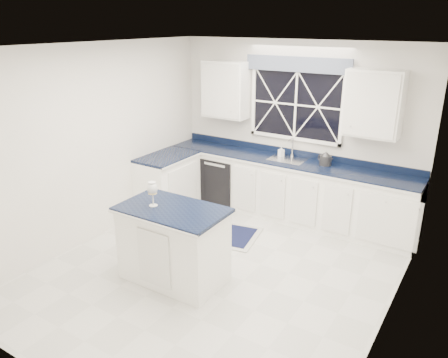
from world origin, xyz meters
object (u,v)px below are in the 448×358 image
Objects in this scene: island at (174,244)px; wine_glass at (152,189)px; faucet at (292,147)px; dishwasher at (226,179)px; kettle at (325,159)px; soap_bottle at (281,151)px.

wine_glass reaches higher than island.
dishwasher is at bearing -169.98° from faucet.
faucet is 0.60m from kettle.
island is at bearing -94.45° from soap_bottle.
soap_bottle reaches higher than dishwasher.
soap_bottle is (0.95, 0.13, 0.61)m from dishwasher.
faucet is 0.18m from soap_bottle.
kettle reaches higher than soap_bottle.
dishwasher is 2.58m from wine_glass.
soap_bottle is (0.19, 2.48, 0.56)m from island.
island is at bearing -86.96° from kettle.
dishwasher is 1.31m from faucet.
wine_glass is (-1.15, -2.50, 0.10)m from kettle.
faucet is at bearing 10.02° from dishwasher.
island is at bearing -97.68° from faucet.
faucet is 2.67m from wine_glass.
wine_glass is 2.58m from soap_bottle.
wine_glass reaches higher than kettle.
wine_glass is (-0.57, -2.61, 0.04)m from faucet.
kettle is (0.59, -0.11, -0.06)m from faucet.
kettle reaches higher than dishwasher.
dishwasher is 3.00× the size of kettle.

